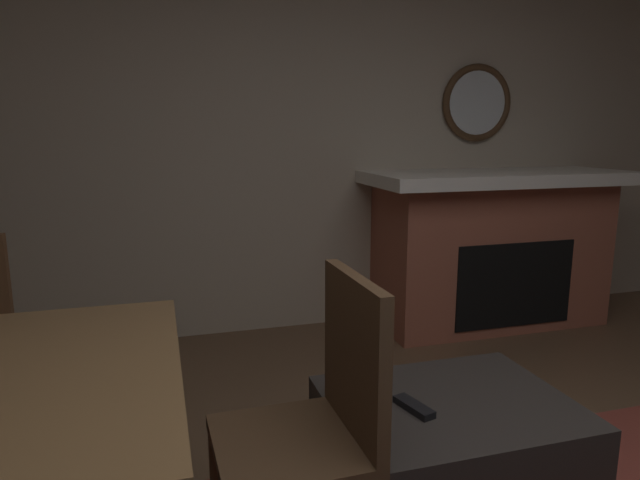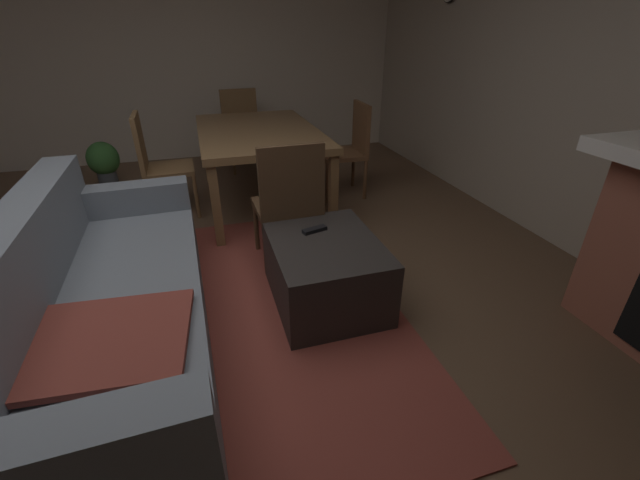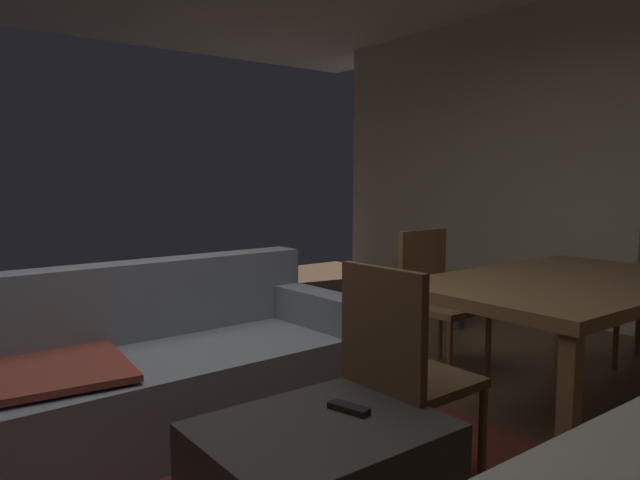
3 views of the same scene
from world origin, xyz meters
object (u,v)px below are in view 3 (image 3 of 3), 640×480
dining_chair_north (434,292)px  dining_chair_west (400,363)px  tv_remote (349,408)px  couch (146,374)px  potted_plant (453,295)px  dining_table (568,291)px

dining_chair_north → dining_chair_west: same height
dining_chair_north → dining_chair_west: bearing=-143.4°
tv_remote → couch: bearing=88.9°
couch → tv_remote: bearing=-76.1°
potted_plant → dining_table: bearing=-121.3°
dining_table → dining_chair_north: (-0.00, 0.93, -0.15)m
dining_chair_north → dining_table: bearing=-89.8°
dining_table → dining_chair_west: bearing=-179.9°
couch → dining_chair_west: size_ratio=2.35×
dining_table → potted_plant: (0.96, 1.57, -0.39)m
couch → dining_chair_north: dining_chair_north is taller
tv_remote → dining_table: dining_table is taller
dining_table → potted_plant: size_ratio=3.49×
potted_plant → dining_chair_north: bearing=-146.4°
couch → potted_plant: bearing=8.9°
couch → potted_plant: 2.91m
tv_remote → dining_table: 1.63m
dining_table → dining_chair_west: size_ratio=1.88×
couch → dining_chair_north: size_ratio=2.35×
couch → potted_plant: size_ratio=4.37×
potted_plant → couch: bearing=-171.1°
couch → dining_table: 2.25m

